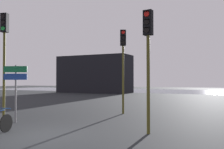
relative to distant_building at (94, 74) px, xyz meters
The scene contains 7 objects.
ground_plane 29.94m from the distant_building, 64.00° to the right, with size 120.00×120.00×0.00m, color black.
water_strip 16.69m from the distant_building, 37.42° to the left, with size 80.00×16.00×0.01m, color slate.
distant_building is the anchor object (origin of this frame).
traffic_light_center 24.19m from the distant_building, 56.20° to the right, with size 0.40×0.42×4.79m.
traffic_light_near_left 26.53m from the distant_building, 69.32° to the right, with size 0.37×0.39×5.08m.
traffic_light_near_right 29.53m from the distant_building, 56.36° to the right, with size 0.33×0.35×4.43m.
direction_sign_post 26.92m from the distant_building, 67.72° to the right, with size 1.03×0.44×2.60m.
Camera 1 is at (6.00, -6.38, 1.92)m, focal length 40.00 mm.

